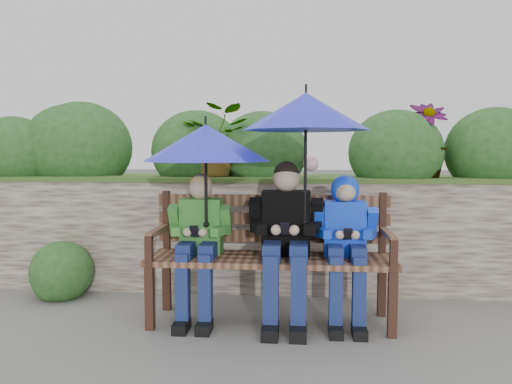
# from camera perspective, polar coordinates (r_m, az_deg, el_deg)

# --- Properties ---
(ground) EXTENTS (60.00, 60.00, 0.00)m
(ground) POSITION_cam_1_polar(r_m,az_deg,el_deg) (3.95, -0.13, -14.00)
(ground) COLOR slate
(ground) RESTS_ON ground
(garden_backdrop) EXTENTS (8.08, 2.86, 1.87)m
(garden_backdrop) POSITION_cam_1_polar(r_m,az_deg,el_deg) (5.33, 0.20, -1.50)
(garden_backdrop) COLOR brown
(garden_backdrop) RESTS_ON ground
(park_bench) EXTENTS (1.80, 0.53, 0.95)m
(park_bench) POSITION_cam_1_polar(r_m,az_deg,el_deg) (3.76, 1.75, -6.42)
(park_bench) COLOR #341D15
(park_bench) RESTS_ON ground
(boy_left) EXTENTS (0.46, 0.53, 1.10)m
(boy_left) POSITION_cam_1_polar(r_m,az_deg,el_deg) (3.73, -6.51, -5.21)
(boy_left) COLOR #2A6E2C
(boy_left) RESTS_ON ground
(boy_middle) EXTENTS (0.53, 0.62, 1.19)m
(boy_middle) POSITION_cam_1_polar(r_m,az_deg,el_deg) (3.64, 3.42, -4.80)
(boy_middle) COLOR black
(boy_middle) RESTS_ON ground
(boy_right) EXTENTS (0.45, 0.55, 1.09)m
(boy_right) POSITION_cam_1_polar(r_m,az_deg,el_deg) (3.68, 10.19, -4.83)
(boy_right) COLOR blue
(boy_right) RESTS_ON ground
(umbrella_left) EXTENTS (0.94, 0.94, 0.81)m
(umbrella_left) POSITION_cam_1_polar(r_m,az_deg,el_deg) (3.63, -5.77, 5.59)
(umbrella_left) COLOR #2025D7
(umbrella_left) RESTS_ON ground
(umbrella_right) EXTENTS (0.92, 0.92, 1.01)m
(umbrella_right) POSITION_cam_1_polar(r_m,az_deg,el_deg) (3.61, 5.72, 9.12)
(umbrella_right) COLOR #2025D7
(umbrella_right) RESTS_ON ground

